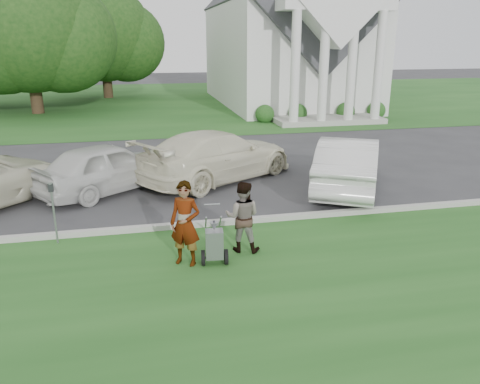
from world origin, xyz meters
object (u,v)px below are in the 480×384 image
object	(u,v)px
church	(287,19)
tree_back	(103,37)
striping_cart	(214,245)
person_left	(185,224)
car_b	(108,167)
car_d	(348,163)
person_right	(242,217)
parking_meter_near	(53,206)
car_c	(217,155)
tree_left	(27,30)

from	to	relation	value
church	tree_back	bearing A→B (deg)	152.15
striping_cart	person_left	world-z (taller)	person_left
car_b	church	bearing A→B (deg)	-68.09
car_d	tree_back	bearing A→B (deg)	-44.19
church	person_right	bearing A→B (deg)	-109.38
person_right	parking_meter_near	size ratio (longest dim) A/B	1.09
person_right	car_c	xyz separation A→B (m)	(0.38, 5.72, 0.03)
tree_left	tree_back	distance (m)	8.95
car_b	car_c	distance (m)	3.56
person_left	car_b	size ratio (longest dim) A/B	0.40
tree_back	striping_cart	distance (m)	32.08
person_right	car_d	size ratio (longest dim) A/B	0.32
tree_left	striping_cart	world-z (taller)	tree_left
person_right	car_d	xyz separation A→B (m)	(4.24, 3.82, 0.03)
car_b	car_d	distance (m)	7.49
church	striping_cart	size ratio (longest dim) A/B	20.83
parking_meter_near	tree_left	bearing A→B (deg)	101.37
tree_left	person_right	bearing A→B (deg)	-69.71
car_b	tree_left	bearing A→B (deg)	-19.86
person_left	parking_meter_near	size ratio (longest dim) A/B	1.22
church	car_c	world-z (taller)	church
tree_back	parking_meter_near	size ratio (longest dim) A/B	6.48
church	person_left	distance (m)	26.92
parking_meter_near	car_b	world-z (taller)	car_b
tree_left	car_d	distance (m)	23.45
car_c	car_d	world-z (taller)	car_c
tree_left	person_right	xyz separation A→B (m)	(8.52, -23.03, -4.30)
tree_back	parking_meter_near	distance (m)	30.00
church	tree_left	distance (m)	17.07
tree_left	tree_back	size ratio (longest dim) A/B	1.11
striping_cart	car_d	distance (m)	6.61
church	parking_meter_near	bearing A→B (deg)	-118.91
tree_left	car_b	world-z (taller)	tree_left
tree_back	church	bearing A→B (deg)	-27.85
person_left	car_b	bearing A→B (deg)	137.29
parking_meter_near	car_b	size ratio (longest dim) A/B	0.32
person_left	person_right	xyz separation A→B (m)	(1.30, 0.40, -0.10)
car_b	person_right	bearing A→B (deg)	174.63
parking_meter_near	car_d	world-z (taller)	car_d
parking_meter_near	car_d	distance (m)	8.76
tree_back	person_left	bearing A→B (deg)	-84.16
parking_meter_near	car_d	size ratio (longest dim) A/B	0.29
church	car_b	xyz separation A→B (m)	(-11.63, -19.00, -5.16)
tree_left	parking_meter_near	world-z (taller)	tree_left
tree_back	person_left	size ratio (longest dim) A/B	5.31
car_d	person_right	bearing A→B (deg)	70.01
parking_meter_near	car_b	xyz separation A→B (m)	(1.01, 3.88, -0.16)
tree_left	person_left	distance (m)	24.88
car_c	tree_left	bearing A→B (deg)	-5.96
person_right	car_c	bearing A→B (deg)	-74.13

